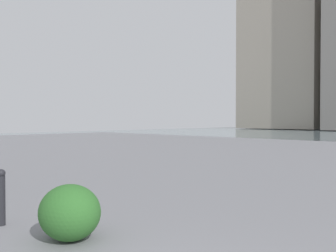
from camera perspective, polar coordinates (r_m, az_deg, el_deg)
building_annex at (r=73.43m, az=19.01°, el=9.74°), size 14.99×14.63×25.67m
bollard_near at (r=6.11m, az=-25.19°, el=-10.14°), size 0.13×0.13×0.87m
shrub_low at (r=5.09m, az=-15.48°, el=-13.20°), size 0.89×0.80×0.75m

